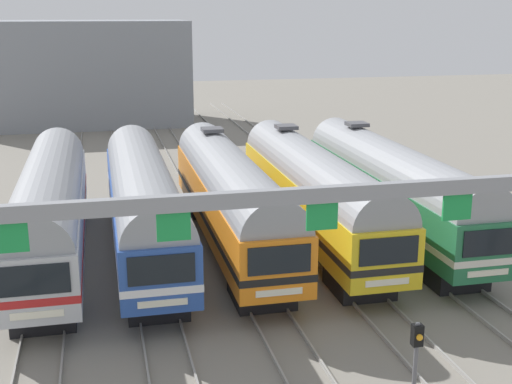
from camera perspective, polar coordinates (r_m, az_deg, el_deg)
name	(u,v)px	position (r m, az deg, el deg)	size (l,w,h in m)	color
ground_plane	(231,248)	(33.24, -2.09, -4.69)	(160.00, 160.00, 0.00)	gray
track_bed	(186,169)	(49.38, -5.85, 1.88)	(17.94, 70.00, 0.15)	gray
commuter_train_stainless	(50,205)	(31.99, -16.74, -1.07)	(2.88, 18.06, 4.77)	#B2B5BA
commuter_train_blue	(143,200)	(31.95, -9.39, -0.65)	(2.88, 18.06, 4.77)	#284C9E
commuter_train_orange	(231,195)	(32.44, -2.13, -0.21)	(2.88, 18.06, 5.05)	orange
commuter_train_yellow	(313,190)	(33.43, 4.80, 0.20)	(2.88, 18.06, 5.05)	gold
commuter_train_green	(392,185)	(34.87, 11.24, 0.58)	(2.88, 18.06, 5.05)	#236B42
catenary_gantry	(322,229)	(19.16, 5.48, -3.09)	(21.67, 0.44, 6.97)	gray
yard_signal_mast	(416,356)	(19.35, 13.16, -13.11)	(0.28, 0.35, 3.13)	#59595E
maintenance_building	(80,73)	(71.16, -14.46, 9.55)	(21.28, 10.00, 10.14)	gray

